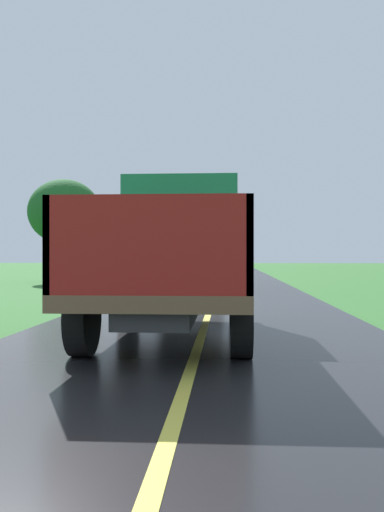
% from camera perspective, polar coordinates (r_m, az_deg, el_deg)
% --- Properties ---
extents(banana_truck_near, '(2.38, 5.82, 2.80)m').
position_cam_1_polar(banana_truck_near, '(9.69, -1.40, 0.40)').
color(banana_truck_near, '#2D2D30').
rests_on(banana_truck_near, road_surface).
extents(banana_truck_far, '(2.38, 5.81, 2.80)m').
position_cam_1_polar(banana_truck_far, '(22.98, 0.35, 0.20)').
color(banana_truck_far, '#2D2D30').
rests_on(banana_truck_far, road_surface).
extents(roadside_tree_near_left, '(3.77, 3.77, 5.39)m').
position_cam_1_polar(roadside_tree_near_left, '(29.71, -13.06, 4.47)').
color(roadside_tree_near_left, '#4C3823').
rests_on(roadside_tree_near_left, ground).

